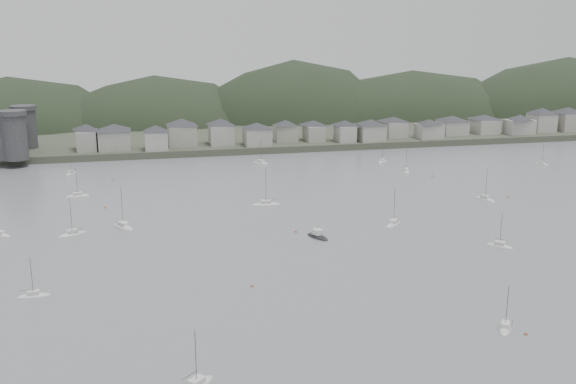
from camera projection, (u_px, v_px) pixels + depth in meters
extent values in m
plane|color=slate|center=(376.00, 311.00, 126.37)|extent=(900.00, 900.00, 0.00)
cube|color=#383D2D|center=(207.00, 117.00, 404.61)|extent=(900.00, 250.00, 3.00)
ellipsoid|color=black|center=(14.00, 149.00, 360.67)|extent=(138.98, 92.48, 81.13)
ellipsoid|color=black|center=(157.00, 143.00, 379.19)|extent=(132.08, 90.41, 79.74)
ellipsoid|color=black|center=(293.00, 142.00, 398.57)|extent=(133.88, 88.37, 101.41)
ellipsoid|color=black|center=(410.00, 135.00, 410.21)|extent=(165.81, 81.78, 82.55)
ellipsoid|color=black|center=(561.00, 134.00, 433.01)|extent=(177.60, 96.61, 102.57)
cylinder|color=#2E2E31|center=(14.00, 138.00, 259.56)|extent=(10.00, 10.00, 18.00)
cylinder|color=#2E2E31|center=(25.00, 129.00, 286.13)|extent=(10.00, 10.00, 17.00)
cube|color=#2E2E31|center=(21.00, 140.00, 273.50)|extent=(3.50, 30.00, 12.00)
cube|color=gray|center=(87.00, 140.00, 281.84)|extent=(8.34, 12.91, 8.59)
pyramid|color=#2C2D32|center=(86.00, 127.00, 280.45)|extent=(15.78, 15.78, 3.01)
cube|color=gray|center=(115.00, 140.00, 283.89)|extent=(13.68, 13.35, 8.36)
pyramid|color=#2C2D32|center=(114.00, 127.00, 282.54)|extent=(20.07, 20.07, 2.93)
cube|color=#A09E97|center=(156.00, 141.00, 282.91)|extent=(9.78, 10.20, 8.08)
pyramid|color=#2C2D32|center=(156.00, 128.00, 281.61)|extent=(14.83, 14.83, 2.83)
cube|color=gray|center=(182.00, 135.00, 294.60)|extent=(12.59, 13.33, 9.09)
pyramid|color=#2C2D32|center=(182.00, 122.00, 293.13)|extent=(19.24, 19.24, 3.18)
cube|color=#A09E97|center=(221.00, 135.00, 297.16)|extent=(10.74, 12.17, 8.87)
pyramid|color=#2C2D32|center=(221.00, 122.00, 295.73)|extent=(17.01, 17.01, 3.10)
cube|color=gray|center=(257.00, 137.00, 294.63)|extent=(11.63, 12.09, 7.69)
pyramid|color=#2C2D32|center=(257.00, 126.00, 293.38)|extent=(17.61, 17.61, 2.69)
cube|color=gray|center=(285.00, 133.00, 306.29)|extent=(10.37, 9.35, 7.44)
pyramid|color=#2C2D32|center=(285.00, 123.00, 305.09)|extent=(14.65, 14.65, 2.60)
cube|color=gray|center=(314.00, 133.00, 307.06)|extent=(8.24, 12.20, 7.22)
pyramid|color=#2C2D32|center=(314.00, 123.00, 305.89)|extent=(15.17, 15.17, 2.53)
cube|color=#A09E97|center=(345.00, 134.00, 305.20)|extent=(8.06, 10.91, 7.46)
pyramid|color=#2C2D32|center=(345.00, 123.00, 303.99)|extent=(14.08, 14.08, 2.61)
cube|color=gray|center=(371.00, 133.00, 306.54)|extent=(11.73, 11.78, 7.66)
pyramid|color=#2C2D32|center=(371.00, 122.00, 305.30)|extent=(17.46, 17.46, 2.68)
cube|color=#A09E97|center=(394.00, 129.00, 319.44)|extent=(10.19, 13.02, 7.33)
pyramid|color=#2C2D32|center=(394.00, 119.00, 318.26)|extent=(17.23, 17.23, 2.57)
cube|color=#A09E97|center=(429.00, 131.00, 314.50)|extent=(11.70, 9.81, 6.88)
pyramid|color=#2C2D32|center=(430.00, 122.00, 313.39)|extent=(15.97, 15.97, 2.41)
cube|color=#A09E97|center=(452.00, 127.00, 326.63)|extent=(12.83, 12.48, 7.00)
pyramid|color=#2C2D32|center=(453.00, 118.00, 325.50)|extent=(18.79, 18.79, 2.45)
cube|color=#A09E97|center=(484.00, 126.00, 331.25)|extent=(11.07, 13.50, 6.97)
pyramid|color=#2C2D32|center=(485.00, 117.00, 330.12)|extent=(18.25, 18.25, 2.44)
cube|color=#A09E97|center=(519.00, 127.00, 327.37)|extent=(13.75, 9.12, 7.34)
pyramid|color=#2C2D32|center=(520.00, 117.00, 326.18)|extent=(16.97, 16.97, 2.57)
cube|color=#A09E97|center=(541.00, 123.00, 336.85)|extent=(11.37, 11.57, 9.05)
pyramid|color=#2C2D32|center=(542.00, 111.00, 335.38)|extent=(17.03, 17.03, 3.17)
cube|color=gray|center=(567.00, 122.00, 339.61)|extent=(12.07, 13.43, 9.09)
pyramid|color=#2C2D32|center=(568.00, 110.00, 338.14)|extent=(18.93, 18.93, 3.18)
ellipsoid|color=silver|center=(394.00, 225.00, 182.99)|extent=(7.63, 7.40, 1.61)
cube|color=silver|center=(394.00, 221.00, 182.73)|extent=(3.27, 3.22, 0.70)
cylinder|color=#3F3F42|center=(394.00, 207.00, 181.75)|extent=(0.12, 0.12, 10.07)
cylinder|color=#3F3F42|center=(399.00, 220.00, 181.89)|extent=(2.71, 2.56, 0.10)
ellipsoid|color=silver|center=(73.00, 235.00, 173.72)|extent=(8.35, 5.97, 1.61)
cube|color=silver|center=(72.00, 231.00, 173.46)|extent=(3.32, 2.87, 0.70)
cylinder|color=#3F3F42|center=(71.00, 216.00, 172.48)|extent=(0.12, 0.12, 10.08)
cylinder|color=#3F3F42|center=(77.00, 229.00, 172.99)|extent=(3.27, 1.74, 0.10)
ellipsoid|color=silver|center=(382.00, 162.00, 272.37)|extent=(6.52, 6.32, 1.38)
cube|color=silver|center=(382.00, 160.00, 272.13)|extent=(2.79, 2.75, 0.70)
cylinder|color=#3F3F42|center=(383.00, 151.00, 271.30)|extent=(0.12, 0.12, 8.61)
cylinder|color=#3F3F42|center=(380.00, 158.00, 272.60)|extent=(2.33, 2.19, 0.10)
ellipsoid|color=silver|center=(123.00, 227.00, 180.30)|extent=(7.42, 9.43, 1.85)
cube|color=silver|center=(123.00, 223.00, 180.01)|extent=(3.45, 3.83, 0.70)
cylinder|color=#3F3F42|center=(122.00, 207.00, 178.88)|extent=(0.12, 0.12, 11.59)
cylinder|color=#3F3F42|center=(120.00, 223.00, 178.34)|extent=(2.29, 3.59, 0.10)
ellipsoid|color=silver|center=(485.00, 200.00, 210.37)|extent=(5.10, 8.68, 1.65)
cube|color=silver|center=(485.00, 196.00, 210.10)|extent=(2.63, 3.32, 0.70)
cylinder|color=#3F3F42|center=(486.00, 184.00, 209.10)|extent=(0.12, 0.12, 10.34)
cylinder|color=#3F3F42|center=(486.00, 196.00, 208.53)|extent=(1.26, 3.57, 0.10)
ellipsoid|color=silver|center=(500.00, 247.00, 164.19)|extent=(6.36, 6.80, 1.41)
cube|color=silver|center=(500.00, 243.00, 163.95)|extent=(2.80, 2.88, 0.70)
cylinder|color=#3F3F42|center=(501.00, 229.00, 163.10)|extent=(0.12, 0.12, 8.83)
cylinder|color=#3F3F42|center=(501.00, 239.00, 164.91)|extent=(2.17, 2.46, 0.10)
ellipsoid|color=silver|center=(71.00, 174.00, 249.16)|extent=(5.09, 6.54, 1.28)
cube|color=silver|center=(71.00, 171.00, 248.94)|extent=(2.37, 2.65, 0.70)
cylinder|color=#3F3F42|center=(70.00, 163.00, 248.16)|extent=(0.12, 0.12, 8.01)
cylinder|color=#3F3F42|center=(72.00, 170.00, 248.01)|extent=(1.59, 2.52, 0.10)
ellipsoid|color=silver|center=(542.00, 164.00, 267.62)|extent=(3.70, 6.77, 1.29)
cube|color=silver|center=(542.00, 162.00, 267.39)|extent=(1.97, 2.55, 0.70)
cylinder|color=#3F3F42|center=(543.00, 154.00, 266.62)|extent=(0.12, 0.12, 8.06)
cylinder|color=#3F3F42|center=(543.00, 161.00, 266.13)|extent=(0.87, 2.83, 0.10)
ellipsoid|color=silver|center=(34.00, 296.00, 133.01)|extent=(6.73, 2.29, 1.34)
cube|color=silver|center=(33.00, 292.00, 132.78)|extent=(2.37, 1.52, 0.70)
cylinder|color=#3F3F42|center=(32.00, 277.00, 131.98)|extent=(0.12, 0.12, 8.35)
cylinder|color=#3F3F42|center=(27.00, 290.00, 132.41)|extent=(3.01, 0.17, 0.10)
cube|color=silver|center=(197.00, 380.00, 98.88)|extent=(2.96, 2.93, 0.70)
cylinder|color=#3F3F42|center=(196.00, 359.00, 98.00)|extent=(0.12, 0.12, 9.14)
cylinder|color=#3F3F42|center=(190.00, 375.00, 99.39)|extent=(2.45, 2.34, 0.10)
ellipsoid|color=silver|center=(505.00, 329.00, 118.44)|extent=(5.59, 6.62, 1.33)
cube|color=silver|center=(506.00, 324.00, 118.21)|extent=(2.54, 2.74, 0.70)
cylinder|color=#3F3F42|center=(507.00, 307.00, 117.41)|extent=(0.12, 0.12, 8.29)
cylinder|color=#3F3F42|center=(512.00, 323.00, 117.32)|extent=(1.82, 2.48, 0.10)
ellipsoid|color=silver|center=(0.00, 236.00, 173.01)|extent=(7.14, 5.71, 1.41)
ellipsoid|color=silver|center=(266.00, 205.00, 204.01)|extent=(9.32, 3.69, 1.82)
cube|color=silver|center=(266.00, 201.00, 203.72)|extent=(3.35, 2.27, 0.70)
cylinder|color=#3F3F42|center=(266.00, 187.00, 202.61)|extent=(0.12, 0.12, 11.38)
cylinder|color=#3F3F42|center=(271.00, 199.00, 204.09)|extent=(4.09, 0.45, 0.10)
ellipsoid|color=silver|center=(406.00, 172.00, 253.05)|extent=(3.73, 7.76, 1.49)
cube|color=silver|center=(406.00, 169.00, 252.80)|extent=(2.10, 2.87, 0.70)
cylinder|color=#3F3F42|center=(406.00, 160.00, 251.90)|extent=(0.12, 0.12, 9.30)
cylinder|color=#3F3F42|center=(404.00, 167.00, 253.86)|extent=(0.73, 3.31, 0.10)
ellipsoid|color=silver|center=(78.00, 196.00, 214.53)|extent=(8.08, 3.18, 1.58)
cube|color=silver|center=(77.00, 193.00, 214.27)|extent=(2.90, 1.96, 0.70)
cylinder|color=#3F3F42|center=(77.00, 182.00, 213.31)|extent=(0.12, 0.12, 9.87)
cylinder|color=#3F3F42|center=(73.00, 192.00, 213.93)|extent=(3.55, 0.40, 0.10)
ellipsoid|color=silver|center=(261.00, 163.00, 269.41)|extent=(6.87, 8.09, 1.62)
cube|color=silver|center=(261.00, 161.00, 269.15)|extent=(3.11, 3.35, 0.70)
cylinder|color=#3F3F42|center=(261.00, 151.00, 268.16)|extent=(0.12, 0.12, 10.14)
cylinder|color=#3F3F42|center=(262.00, 159.00, 270.32)|extent=(2.23, 3.01, 0.10)
ellipsoid|color=black|center=(318.00, 237.00, 171.62)|extent=(5.78, 8.33, 1.73)
cube|color=silver|center=(318.00, 232.00, 171.26)|extent=(2.97, 3.05, 1.40)
cylinder|color=#3F3F42|center=(318.00, 229.00, 171.04)|extent=(0.10, 0.10, 1.20)
sphere|color=#B05B3A|center=(252.00, 286.00, 138.34)|extent=(0.70, 0.70, 0.70)
sphere|color=#B05B3A|center=(105.00, 208.00, 200.53)|extent=(0.70, 0.70, 0.70)
sphere|color=#B05B3A|center=(432.00, 176.00, 245.01)|extent=(0.70, 0.70, 0.70)
sphere|color=#B05B3A|center=(509.00, 197.00, 213.58)|extent=(0.70, 0.70, 0.70)
sphere|color=#B05B3A|center=(526.00, 334.00, 116.24)|extent=(0.70, 0.70, 0.70)
sphere|color=#B05B3A|center=(112.00, 179.00, 239.19)|extent=(0.70, 0.70, 0.70)
sphere|color=#B05B3A|center=(296.00, 232.00, 176.26)|extent=(0.70, 0.70, 0.70)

